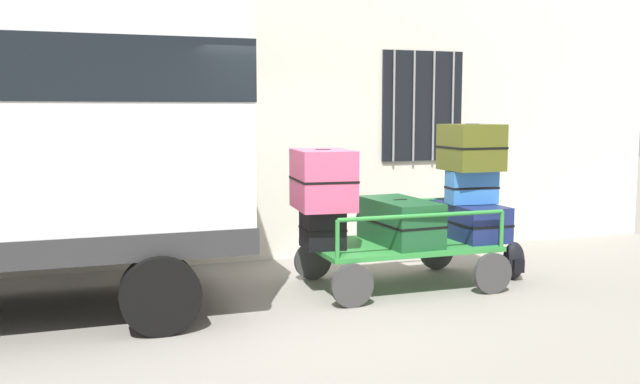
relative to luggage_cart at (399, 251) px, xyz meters
name	(u,v)px	position (x,y,z in m)	size (l,w,h in m)	color
ground_plane	(325,303)	(-1.01, -0.39, -0.39)	(40.00, 40.00, 0.00)	gray
building_wall	(264,67)	(-1.01, 1.97, 2.10)	(12.00, 0.38, 5.00)	silver
luggage_cart	(399,251)	(0.00, 0.00, 0.00)	(2.04, 1.29, 0.49)	#2D8438
cart_railing	(400,213)	(0.00, 0.00, 0.42)	(1.92, 1.15, 0.40)	#2D8438
suitcase_left_bottom	(322,229)	(-0.90, 0.01, 0.30)	(0.45, 0.46, 0.42)	black
suitcase_left_middle	(323,179)	(-0.90, -0.01, 0.83)	(0.64, 0.83, 0.63)	#CC4C72
suitcase_midleft_bottom	(400,221)	(0.00, 0.00, 0.33)	(0.62, 1.10, 0.49)	#194C28
suitcase_center_bottom	(470,221)	(0.90, 0.03, 0.29)	(0.53, 1.00, 0.40)	navy
suitcase_center_middle	(472,187)	(0.90, 0.00, 0.68)	(0.59, 0.31, 0.38)	#3372C6
suitcase_center_top	(471,147)	(0.90, 0.03, 1.13)	(0.59, 0.60, 0.53)	#4C5119
backpack	(514,261)	(1.38, -0.15, -0.18)	(0.27, 0.22, 0.44)	black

